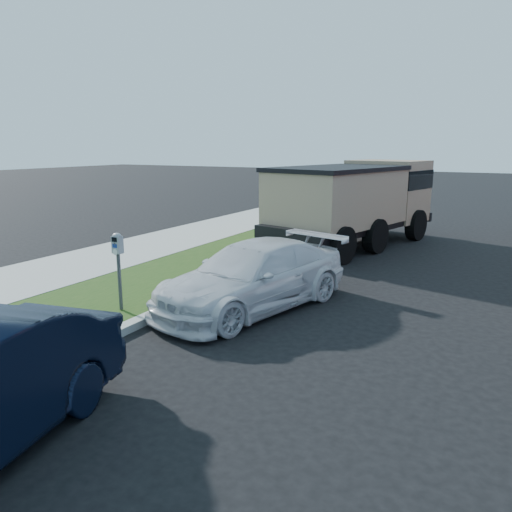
% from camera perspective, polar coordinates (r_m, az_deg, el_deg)
% --- Properties ---
extents(ground, '(120.00, 120.00, 0.00)m').
position_cam_1_polar(ground, '(9.61, 4.59, -7.85)').
color(ground, black).
rests_on(ground, ground).
extents(streetside, '(6.12, 50.00, 0.15)m').
position_cam_1_polar(streetside, '(14.13, -13.09, -1.18)').
color(streetside, '#97978F').
rests_on(streetside, ground).
extents(parking_meter, '(0.22, 0.16, 1.54)m').
position_cam_1_polar(parking_meter, '(10.06, -15.50, 0.16)').
color(parking_meter, '#3F4247').
rests_on(parking_meter, ground).
extents(white_wagon, '(3.06, 5.06, 1.37)m').
position_cam_1_polar(white_wagon, '(10.39, -0.22, -2.25)').
color(white_wagon, silver).
rests_on(white_wagon, ground).
extents(dump_truck, '(4.24, 7.55, 2.80)m').
position_cam_1_polar(dump_truck, '(17.39, 11.42, 6.48)').
color(dump_truck, black).
rests_on(dump_truck, ground).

